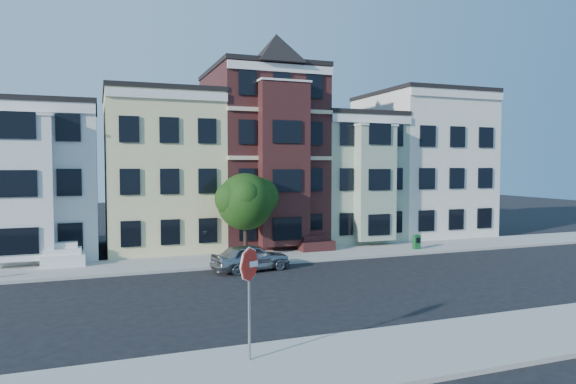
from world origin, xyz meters
name	(u,v)px	position (x,y,z in m)	size (l,w,h in m)	color
ground	(355,286)	(0.00, 0.00, 0.00)	(120.00, 120.00, 0.00)	black
far_sidewalk	(293,256)	(0.00, 8.00, 0.07)	(60.00, 4.00, 0.15)	#9E9B93
near_sidewalk	(475,341)	(0.00, -8.00, 0.07)	(60.00, 4.00, 0.15)	#9E9B93
house_white	(28,182)	(-15.00, 14.50, 4.50)	(8.00, 9.00, 9.00)	silver
house_yellow	(161,173)	(-7.00, 14.50, 5.00)	(7.00, 9.00, 10.00)	beige
house_brown	(261,159)	(0.00, 14.50, 6.00)	(7.00, 9.00, 12.00)	#391817
house_green	(342,179)	(6.50, 14.50, 4.50)	(6.00, 9.00, 9.00)	#99AA8E
house_cream	(420,166)	(13.50, 14.50, 5.50)	(8.00, 9.00, 11.00)	silver
street_tree	(245,205)	(-2.92, 8.10, 3.20)	(5.24, 5.24, 6.10)	#1F4612
parked_car	(251,257)	(-3.50, 5.01, 0.71)	(1.68, 4.17, 1.42)	#9B9DA1
newspaper_box	(416,242)	(8.24, 7.22, 0.60)	(0.41, 0.36, 0.91)	#175726
stop_sign	(249,296)	(-7.08, -7.22, 1.93)	(0.98, 0.14, 3.56)	red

